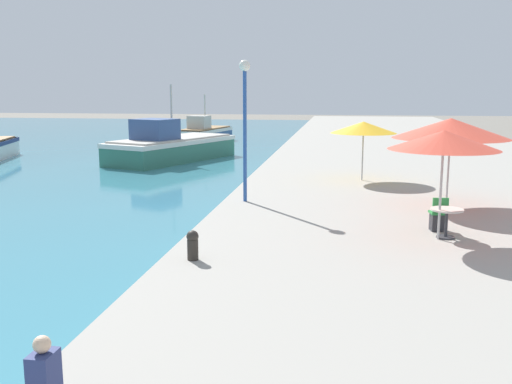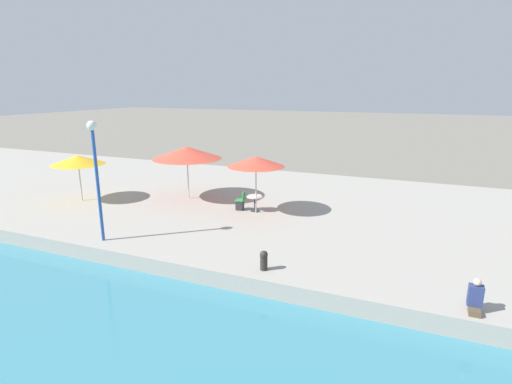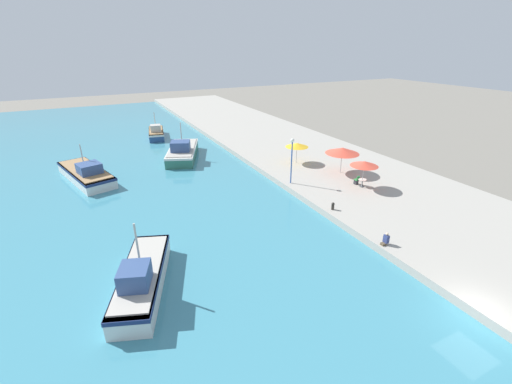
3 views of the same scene
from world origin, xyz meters
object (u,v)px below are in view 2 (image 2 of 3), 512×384
cafe_umbrella_pink (256,161)px  lamppost (95,161)px  mooring_bollard (264,260)px  cafe_table (255,200)px  cafe_umbrella_striped (78,160)px  cafe_chair_left (240,203)px  cafe_umbrella_white (187,153)px  person_at_quay (475,297)px

cafe_umbrella_pink → lamppost: (-5.51, 4.08, 0.65)m
mooring_bollard → cafe_table: bearing=25.4°
cafe_umbrella_pink → mooring_bollard: (-5.54, -2.58, -2.09)m
cafe_umbrella_striped → lamppost: size_ratio=0.58×
cafe_chair_left → mooring_bollard: cafe_chair_left is taller
cafe_umbrella_white → cafe_umbrella_striped: (-2.47, 4.93, -0.31)m
cafe_umbrella_pink → mooring_bollard: 6.46m
person_at_quay → lamppost: bearing=89.1°
cafe_umbrella_pink → cafe_table: bearing=35.3°
cafe_chair_left → lamppost: (-5.63, 3.22, 2.77)m
cafe_umbrella_pink → cafe_umbrella_white: bearing=77.8°
cafe_umbrella_white → person_at_quay: size_ratio=3.87×
cafe_chair_left → mooring_bollard: 6.61m
cafe_umbrella_pink → mooring_bollard: cafe_umbrella_pink is taller
cafe_umbrella_white → cafe_umbrella_striped: cafe_umbrella_white is taller
cafe_chair_left → cafe_umbrella_white: bearing=69.9°
person_at_quay → lamppost: lamppost is taller
cafe_umbrella_white → lamppost: lamppost is taller
cafe_umbrella_pink → person_at_quay: bearing=-123.7°
cafe_umbrella_striped → lamppost: lamppost is taller
cafe_umbrella_pink → lamppost: lamppost is taller
mooring_bollard → lamppost: bearing=89.8°
cafe_table → mooring_bollard: bearing=-154.6°
cafe_umbrella_white → cafe_umbrella_striped: size_ratio=1.35×
mooring_bollard → lamppost: 7.20m
lamppost → cafe_chair_left: bearing=-29.8°
cafe_umbrella_white → cafe_table: cafe_umbrella_white is taller
cafe_umbrella_pink → lamppost: 6.89m
cafe_table → cafe_umbrella_striped: bearing=101.0°
person_at_quay → cafe_umbrella_pink: bearing=56.3°
cafe_chair_left → lamppost: lamppost is taller
cafe_umbrella_striped → mooring_bollard: 12.54m
cafe_umbrella_pink → cafe_chair_left: (0.11, 0.86, -2.12)m
cafe_umbrella_pink → cafe_umbrella_white: (0.92, 4.25, 0.01)m
cafe_table → cafe_umbrella_pink: bearing=-144.7°
mooring_bollard → cafe_umbrella_striped: bearing=71.3°
cafe_chair_left → lamppost: 7.05m
cafe_table → person_at_quay: bearing=-124.2°
cafe_umbrella_striped → person_at_quay: bearing=-103.2°
mooring_bollard → person_at_quay: bearing=-91.8°
cafe_umbrella_white → cafe_chair_left: size_ratio=3.93×
cafe_umbrella_striped → cafe_umbrella_pink: bearing=-80.4°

